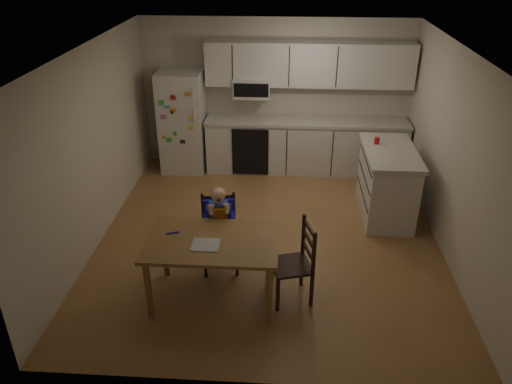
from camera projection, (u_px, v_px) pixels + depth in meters
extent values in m
cube|color=olive|center=(269.00, 237.00, 6.79)|extent=(4.50, 5.00, 0.01)
cube|color=beige|center=(276.00, 94.00, 8.42)|extent=(4.50, 0.02, 2.50)
cube|color=beige|center=(93.00, 147.00, 6.34)|extent=(0.02, 5.00, 2.50)
cube|color=beige|center=(454.00, 156.00, 6.08)|extent=(0.02, 5.00, 2.50)
cube|color=white|center=(271.00, 49.00, 5.63)|extent=(4.50, 5.00, 0.01)
cube|color=silver|center=(183.00, 122.00, 8.39)|extent=(0.72, 0.70, 1.70)
cube|color=silver|center=(305.00, 147.00, 8.51)|extent=(3.34, 0.60, 0.86)
cube|color=beige|center=(307.00, 121.00, 8.29)|extent=(3.37, 0.62, 0.05)
cube|color=black|center=(250.00, 152.00, 8.29)|extent=(0.60, 0.02, 0.80)
cube|color=silver|center=(309.00, 64.00, 7.99)|extent=(3.34, 0.34, 0.70)
cube|color=silver|center=(252.00, 87.00, 8.19)|extent=(0.60, 0.38, 0.33)
cube|color=silver|center=(387.00, 184.00, 7.13)|extent=(0.65, 1.29, 0.95)
cube|color=beige|center=(391.00, 152.00, 6.90)|extent=(0.71, 1.36, 0.05)
cylinder|color=red|center=(377.00, 140.00, 7.08)|extent=(0.08, 0.08, 0.10)
cube|color=olive|center=(212.00, 242.00, 5.32)|extent=(1.42, 0.91, 0.04)
cylinder|color=olive|center=(148.00, 290.00, 5.20)|extent=(0.07, 0.07, 0.72)
cylinder|color=olive|center=(165.00, 249.00, 5.87)|extent=(0.07, 0.07, 0.72)
cylinder|color=olive|center=(269.00, 295.00, 5.13)|extent=(0.07, 0.07, 0.72)
cylinder|color=olive|center=(272.00, 253.00, 5.79)|extent=(0.07, 0.07, 0.72)
cube|color=#B9B9BE|center=(206.00, 245.00, 5.22)|extent=(0.29, 0.25, 0.01)
cylinder|color=#1A19A9|center=(172.00, 233.00, 5.43)|extent=(0.12, 0.06, 0.02)
cube|color=black|center=(220.00, 238.00, 5.97)|extent=(0.48, 0.48, 0.03)
cube|color=black|center=(205.00, 263.00, 5.89)|extent=(0.04, 0.04, 0.41)
cube|color=black|center=(205.00, 245.00, 6.22)|extent=(0.04, 0.04, 0.41)
cube|color=black|center=(237.00, 261.00, 5.93)|extent=(0.04, 0.04, 0.41)
cube|color=black|center=(235.00, 244.00, 6.26)|extent=(0.04, 0.04, 0.41)
cube|color=black|center=(218.00, 211.00, 6.02)|extent=(0.41, 0.10, 0.49)
cube|color=#1A19A9|center=(220.00, 233.00, 5.94)|extent=(0.42, 0.39, 0.10)
cube|color=#1A19A9|center=(219.00, 212.00, 5.96)|extent=(0.38, 0.12, 0.33)
cube|color=#5A69DD|center=(220.00, 230.00, 5.90)|extent=(0.33, 0.30, 0.02)
cube|color=#1F389C|center=(219.00, 212.00, 5.82)|extent=(0.24, 0.17, 0.26)
cube|color=#C1591D|center=(219.00, 216.00, 5.77)|extent=(0.19, 0.04, 0.20)
sphere|color=beige|center=(218.00, 195.00, 5.70)|extent=(0.19, 0.19, 0.17)
ellipsoid|color=olive|center=(218.00, 193.00, 5.69)|extent=(0.19, 0.18, 0.14)
cube|color=black|center=(291.00, 266.00, 5.46)|extent=(0.52, 0.52, 0.03)
cube|color=black|center=(270.00, 274.00, 5.69)|extent=(0.04, 0.04, 0.42)
cube|color=black|center=(302.00, 270.00, 5.76)|extent=(0.04, 0.04, 0.42)
cube|color=black|center=(278.00, 295.00, 5.36)|extent=(0.04, 0.04, 0.42)
cube|color=black|center=(312.00, 290.00, 5.43)|extent=(0.04, 0.04, 0.42)
cube|color=black|center=(309.00, 243.00, 5.37)|extent=(0.15, 0.41, 0.50)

